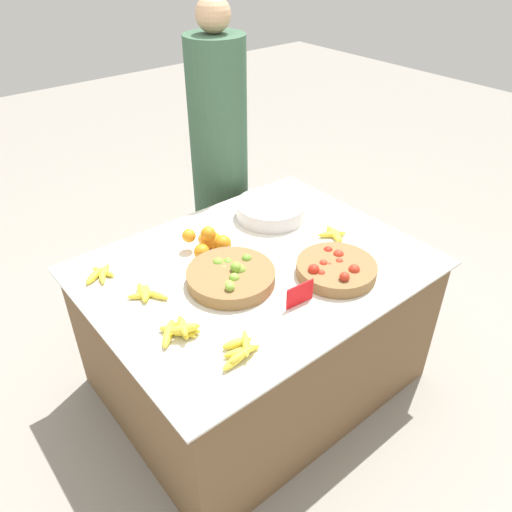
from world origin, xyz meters
TOP-DOWN VIEW (x-y plane):
  - ground_plane at (0.00, 0.00)m, footprint 12.00×12.00m
  - market_table at (0.00, 0.00)m, footprint 1.50×1.17m
  - lime_bowl at (-0.16, -0.03)m, footprint 0.39×0.39m
  - tomato_basket at (0.23, -0.28)m, footprint 0.36×0.36m
  - orange_pile at (-0.09, 0.24)m, footprint 0.19×0.18m
  - metal_bowl at (0.34, 0.29)m, footprint 0.37×0.37m
  - price_sign at (-0.04, -0.32)m, footprint 0.13×0.02m
  - banana_bunch_back_center at (-0.50, 0.12)m, footprint 0.15×0.17m
  - banana_bunch_front_left at (-0.40, -0.40)m, footprint 0.19×0.13m
  - banana_bunch_front_right at (0.45, -0.06)m, footprint 0.14×0.15m
  - banana_bunch_middle_left at (-0.51, -0.17)m, footprint 0.18×0.15m
  - banana_bunch_middle_right at (-0.59, 0.37)m, footprint 0.16×0.14m
  - vendor_person at (0.42, 0.85)m, footprint 0.34×0.34m

SIDE VIEW (x-z plane):
  - ground_plane at x=0.00m, z-range 0.00..0.00m
  - market_table at x=0.00m, z-range 0.00..0.75m
  - banana_bunch_middle_right at x=-0.59m, z-range 0.75..0.78m
  - banana_bunch_back_center at x=-0.50m, z-range 0.75..0.78m
  - banana_bunch_front_right at x=0.45m, z-range 0.75..0.78m
  - banana_bunch_front_left at x=-0.40m, z-range 0.74..0.79m
  - banana_bunch_middle_left at x=-0.51m, z-range 0.74..0.80m
  - tomato_basket at x=0.23m, z-range 0.73..0.82m
  - lime_bowl at x=-0.16m, z-range 0.73..0.83m
  - metal_bowl at x=0.34m, z-range 0.75..0.83m
  - orange_pile at x=-0.09m, z-range 0.73..0.86m
  - price_sign at x=-0.04m, z-range 0.75..0.85m
  - vendor_person at x=0.42m, z-range -0.06..1.68m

